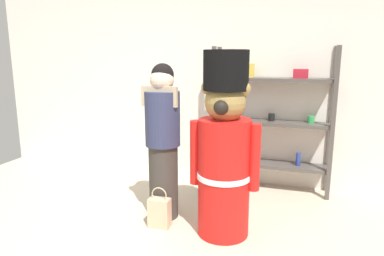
# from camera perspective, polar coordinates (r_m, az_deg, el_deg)

# --- Properties ---
(back_wall) EXTENTS (6.40, 0.12, 2.60)m
(back_wall) POSITION_cam_1_polar(r_m,az_deg,el_deg) (4.73, 2.12, 7.17)
(back_wall) COLOR silver
(back_wall) RESTS_ON ground_plane
(merchandise_shelf) EXTENTS (1.46, 0.35, 1.80)m
(merchandise_shelf) POSITION_cam_1_polar(r_m,az_deg,el_deg) (4.40, 12.88, 1.50)
(merchandise_shelf) COLOR #4C4742
(merchandise_shelf) RESTS_ON ground_plane
(teddy_bear_guard) EXTENTS (0.66, 0.50, 1.73)m
(teddy_bear_guard) POSITION_cam_1_polar(r_m,az_deg,el_deg) (3.19, 5.38, -3.93)
(teddy_bear_guard) COLOR red
(teddy_bear_guard) RESTS_ON ground_plane
(person_shopper) EXTENTS (0.37, 0.36, 1.61)m
(person_shopper) POSITION_cam_1_polar(r_m,az_deg,el_deg) (3.54, -4.84, -1.87)
(person_shopper) COLOR #38332D
(person_shopper) RESTS_ON ground_plane
(shopping_bag) EXTENTS (0.21, 0.12, 0.42)m
(shopping_bag) POSITION_cam_1_polar(r_m,az_deg,el_deg) (3.54, -5.41, -13.71)
(shopping_bag) COLOR #C1AD89
(shopping_bag) RESTS_ON ground_plane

